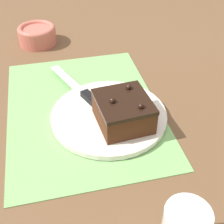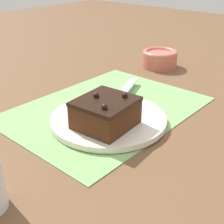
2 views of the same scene
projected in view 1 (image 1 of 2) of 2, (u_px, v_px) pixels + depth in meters
name	position (u px, v px, depth m)	size (l,w,h in m)	color
ground_plane	(83.00, 109.00, 0.72)	(3.00, 3.00, 0.00)	brown
placemat_woven	(83.00, 108.00, 0.72)	(0.46, 0.34, 0.00)	#7AB266
cake_plate	(109.00, 116.00, 0.69)	(0.25, 0.25, 0.01)	white
chocolate_cake	(123.00, 111.00, 0.64)	(0.12, 0.12, 0.07)	#472614
serving_knife	(84.00, 93.00, 0.73)	(0.21, 0.10, 0.01)	black
small_bowl	(37.00, 34.00, 0.95)	(0.11, 0.11, 0.06)	#C66656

